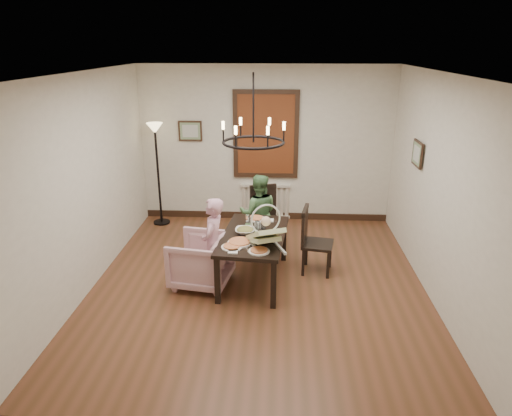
# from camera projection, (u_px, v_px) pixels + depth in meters

# --- Properties ---
(room_shell) EXTENTS (4.51, 5.00, 2.81)m
(room_shell) POSITION_uv_depth(u_px,v_px,m) (260.00, 179.00, 6.16)
(room_shell) COLOR brown
(room_shell) RESTS_ON ground
(dining_table) EXTENTS (0.97, 1.55, 0.69)m
(dining_table) POSITION_uv_depth(u_px,v_px,m) (254.00, 240.00, 6.20)
(dining_table) COLOR black
(dining_table) RESTS_ON room_shell
(chair_far) EXTENTS (0.55, 0.55, 1.00)m
(chair_far) POSITION_uv_depth(u_px,v_px,m) (266.00, 217.00, 7.30)
(chair_far) COLOR black
(chair_far) RESTS_ON room_shell
(chair_right) EXTENTS (0.49, 0.49, 0.97)m
(chair_right) POSITION_uv_depth(u_px,v_px,m) (318.00, 241.00, 6.47)
(chair_right) COLOR black
(chair_right) RESTS_ON room_shell
(armchair) EXTENTS (0.88, 0.87, 0.70)m
(armchair) POSITION_uv_depth(u_px,v_px,m) (201.00, 260.00, 6.18)
(armchair) COLOR #DAA6A8
(armchair) RESTS_ON room_shell
(elderly_woman) EXTENTS (0.31, 0.42, 1.05)m
(elderly_woman) POSITION_uv_depth(u_px,v_px,m) (213.00, 252.00, 6.04)
(elderly_woman) COLOR #C98EA2
(elderly_woman) RESTS_ON room_shell
(seated_man) EXTENTS (0.52, 0.41, 1.04)m
(seated_man) POSITION_uv_depth(u_px,v_px,m) (259.00, 220.00, 7.14)
(seated_man) COLOR #4F7D4A
(seated_man) RESTS_ON room_shell
(baby_bouncer) EXTENTS (0.60, 0.69, 0.38)m
(baby_bouncer) POSITION_uv_depth(u_px,v_px,m) (265.00, 233.00, 5.74)
(baby_bouncer) COLOR beige
(baby_bouncer) RESTS_ON dining_table
(salad_bowl) EXTENTS (0.32, 0.32, 0.08)m
(salad_bowl) POSITION_uv_depth(u_px,v_px,m) (245.00, 230.00, 6.19)
(salad_bowl) COLOR white
(salad_bowl) RESTS_ON dining_table
(pizza_platter) EXTENTS (0.32, 0.32, 0.04)m
(pizza_platter) POSITION_uv_depth(u_px,v_px,m) (240.00, 242.00, 5.88)
(pizza_platter) COLOR tan
(pizza_platter) RESTS_ON dining_table
(drinking_glass) EXTENTS (0.07, 0.07, 0.14)m
(drinking_glass) POSITION_uv_depth(u_px,v_px,m) (257.00, 226.00, 6.26)
(drinking_glass) COLOR silver
(drinking_glass) RESTS_ON dining_table
(window_blinds) EXTENTS (1.00, 0.03, 1.40)m
(window_blinds) POSITION_uv_depth(u_px,v_px,m) (266.00, 135.00, 8.06)
(window_blinds) COLOR brown
(window_blinds) RESTS_ON room_shell
(radiator) EXTENTS (0.92, 0.12, 0.62)m
(radiator) POSITION_uv_depth(u_px,v_px,m) (265.00, 201.00, 8.50)
(radiator) COLOR silver
(radiator) RESTS_ON room_shell
(picture_back) EXTENTS (0.42, 0.03, 0.36)m
(picture_back) POSITION_uv_depth(u_px,v_px,m) (190.00, 131.00, 8.12)
(picture_back) COLOR black
(picture_back) RESTS_ON room_shell
(picture_right) EXTENTS (0.03, 0.42, 0.36)m
(picture_right) POSITION_uv_depth(u_px,v_px,m) (418.00, 154.00, 6.46)
(picture_right) COLOR black
(picture_right) RESTS_ON room_shell
(floor_lamp) EXTENTS (0.30, 0.30, 1.80)m
(floor_lamp) POSITION_uv_depth(u_px,v_px,m) (158.00, 176.00, 8.11)
(floor_lamp) COLOR black
(floor_lamp) RESTS_ON room_shell
(chandelier) EXTENTS (0.80, 0.80, 0.04)m
(chandelier) POSITION_uv_depth(u_px,v_px,m) (253.00, 142.00, 5.74)
(chandelier) COLOR black
(chandelier) RESTS_ON room_shell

